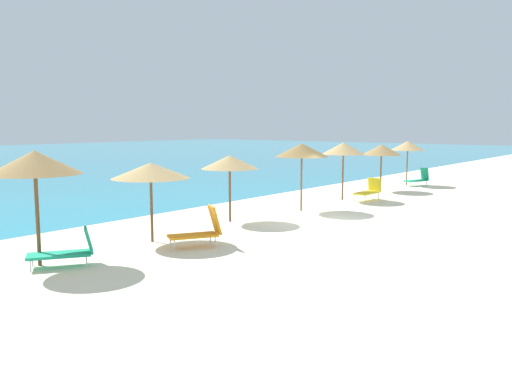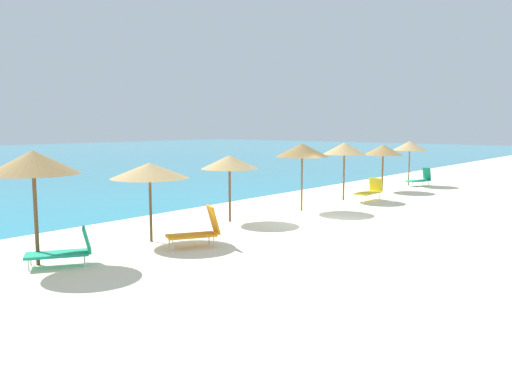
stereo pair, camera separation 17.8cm
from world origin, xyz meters
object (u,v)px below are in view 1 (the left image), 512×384
(beach_umbrella_3, at_px, (230,162))
(beach_umbrella_6, at_px, (381,150))
(beach_umbrella_4, at_px, (302,150))
(beach_umbrella_5, at_px, (343,149))
(beach_umbrella_7, at_px, (408,146))
(beach_umbrella_2, at_px, (151,171))
(beach_umbrella_1, at_px, (35,163))
(lounge_chair_3, at_px, (200,230))
(lounge_chair_2, at_px, (369,191))
(lounge_chair_0, at_px, (67,251))
(lounge_chair_1, at_px, (418,179))

(beach_umbrella_3, xyz_separation_m, beach_umbrella_6, (11.88, -0.24, 0.02))
(beach_umbrella_3, xyz_separation_m, beach_umbrella_4, (3.71, -0.64, 0.32))
(beach_umbrella_5, distance_m, beach_umbrella_7, 7.82)
(beach_umbrella_2, xyz_separation_m, beach_umbrella_7, (19.45, 0.23, 0.15))
(beach_umbrella_1, bearing_deg, beach_umbrella_2, -1.00)
(beach_umbrella_3, distance_m, lounge_chair_3, 4.51)
(beach_umbrella_4, bearing_deg, lounge_chair_2, -8.85)
(beach_umbrella_2, bearing_deg, lounge_chair_0, -170.42)
(beach_umbrella_3, distance_m, lounge_chair_1, 15.79)
(beach_umbrella_2, distance_m, lounge_chair_0, 3.72)
(beach_umbrella_2, height_order, lounge_chair_1, beach_umbrella_2)
(beach_umbrella_2, bearing_deg, lounge_chair_3, -75.60)
(beach_umbrella_5, distance_m, lounge_chair_1, 8.36)
(beach_umbrella_6, height_order, lounge_chair_0, beach_umbrella_6)
(beach_umbrella_1, xyz_separation_m, beach_umbrella_6, (19.55, 0.13, -0.41))
(beach_umbrella_5, distance_m, beach_umbrella_6, 4.31)
(lounge_chair_0, bearing_deg, beach_umbrella_5, -54.68)
(beach_umbrella_3, relative_size, lounge_chair_1, 1.49)
(beach_umbrella_4, distance_m, lounge_chair_0, 11.19)
(beach_umbrella_5, height_order, lounge_chair_1, beach_umbrella_5)
(beach_umbrella_5, xyz_separation_m, beach_umbrella_7, (7.82, 0.18, -0.11))
(beach_umbrella_4, height_order, lounge_chair_0, beach_umbrella_4)
(beach_umbrella_2, relative_size, beach_umbrella_7, 0.93)
(beach_umbrella_3, bearing_deg, lounge_chair_2, -9.29)
(beach_umbrella_5, relative_size, beach_umbrella_6, 1.09)
(beach_umbrella_1, relative_size, lounge_chair_3, 1.81)
(beach_umbrella_6, height_order, lounge_chair_1, beach_umbrella_6)
(beach_umbrella_7, xyz_separation_m, lounge_chair_1, (0.27, -0.60, -1.92))
(beach_umbrella_6, bearing_deg, beach_umbrella_7, 0.68)
(beach_umbrella_3, bearing_deg, lounge_chair_1, -2.94)
(beach_umbrella_1, height_order, lounge_chair_3, beach_umbrella_1)
(lounge_chair_2, bearing_deg, lounge_chair_0, 89.44)
(lounge_chair_0, relative_size, lounge_chair_2, 1.05)
(beach_umbrella_2, height_order, beach_umbrella_4, beach_umbrella_4)
(beach_umbrella_2, height_order, beach_umbrella_7, beach_umbrella_7)
(beach_umbrella_1, bearing_deg, lounge_chair_0, -56.55)
(beach_umbrella_1, xyz_separation_m, beach_umbrella_2, (3.62, -0.06, -0.44))
(beach_umbrella_2, relative_size, lounge_chair_0, 1.43)
(lounge_chair_1, bearing_deg, beach_umbrella_2, 110.56)
(beach_umbrella_5, distance_m, lounge_chair_2, 2.34)
(beach_umbrella_2, height_order, beach_umbrella_3, beach_umbrella_3)
(beach_umbrella_6, distance_m, beach_umbrella_7, 3.52)
(beach_umbrella_3, bearing_deg, beach_umbrella_5, -2.87)
(lounge_chair_1, bearing_deg, lounge_chair_0, 112.06)
(beach_umbrella_6, bearing_deg, beach_umbrella_2, -179.32)
(beach_umbrella_3, distance_m, beach_umbrella_7, 15.39)
(beach_umbrella_5, bearing_deg, beach_umbrella_6, 1.82)
(beach_umbrella_2, distance_m, lounge_chair_1, 19.80)
(beach_umbrella_1, distance_m, lounge_chair_1, 23.45)
(lounge_chair_3, bearing_deg, lounge_chair_1, -56.71)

